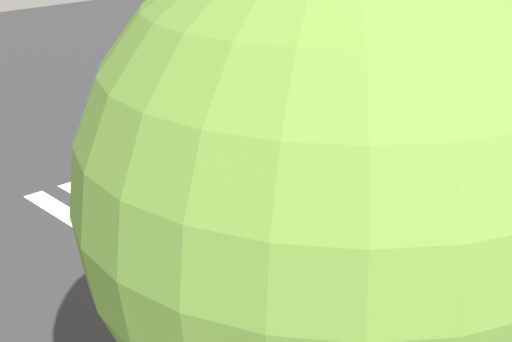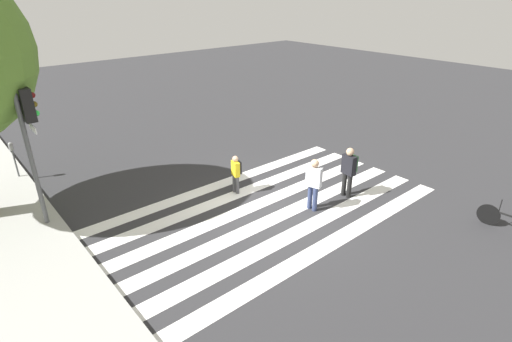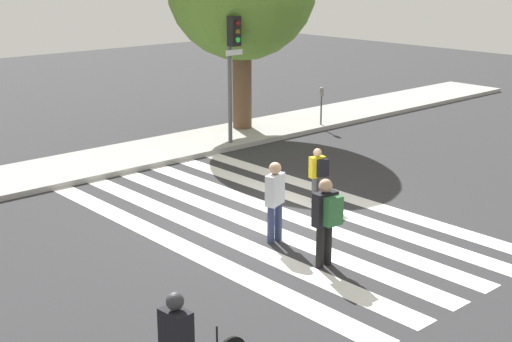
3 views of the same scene
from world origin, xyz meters
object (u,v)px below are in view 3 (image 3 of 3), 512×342
object	(u,v)px
parking_meter	(321,98)
pedestrian_adult_tall_backpack	(318,171)
traffic_light	(233,52)
pedestrian_child_with_backpack	(327,216)
pedestrian_adult_blue_shirt	(275,197)

from	to	relation	value
parking_meter	pedestrian_adult_tall_backpack	distance (m)	7.63
pedestrian_adult_tall_backpack	traffic_light	bearing A→B (deg)	85.08
pedestrian_child_with_backpack	parking_meter	bearing A→B (deg)	49.28
pedestrian_adult_tall_backpack	pedestrian_adult_blue_shirt	bearing A→B (deg)	-141.36
parking_meter	pedestrian_adult_blue_shirt	xyz separation A→B (m)	(-7.94, -6.23, -0.12)
traffic_light	parking_meter	world-z (taller)	traffic_light
pedestrian_adult_blue_shirt	pedestrian_adult_tall_backpack	size ratio (longest dim) A/B	1.26
traffic_light	pedestrian_child_with_backpack	distance (m)	8.99
pedestrian_adult_blue_shirt	pedestrian_adult_tall_backpack	bearing A→B (deg)	-174.13
traffic_light	parking_meter	distance (m)	4.21
pedestrian_adult_blue_shirt	traffic_light	bearing A→B (deg)	-142.14
traffic_light	pedestrian_adult_tall_backpack	distance (m)	5.83
parking_meter	pedestrian_adult_blue_shirt	distance (m)	10.09
parking_meter	pedestrian_child_with_backpack	xyz separation A→B (m)	(-8.07, -7.72, -0.08)
pedestrian_adult_blue_shirt	pedestrian_child_with_backpack	bearing A→B (deg)	66.39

